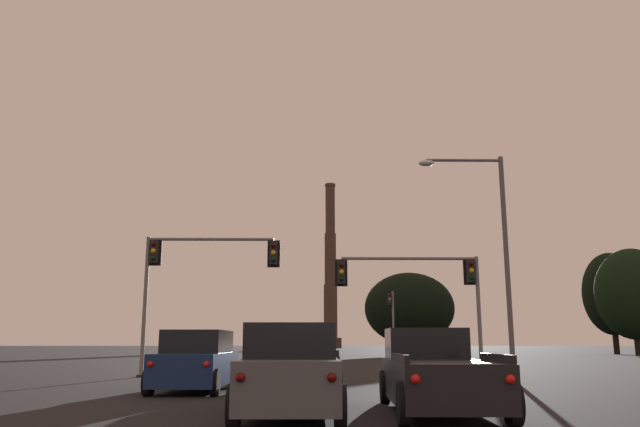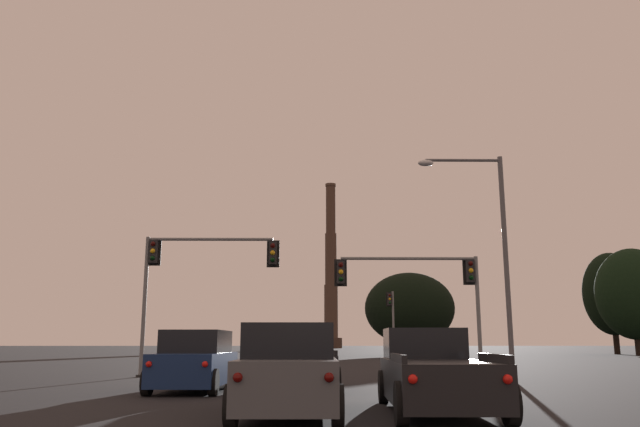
{
  "view_description": "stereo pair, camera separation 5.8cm",
  "coord_description": "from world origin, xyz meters",
  "px_view_note": "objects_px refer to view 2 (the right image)",
  "views": [
    {
      "loc": [
        0.23,
        -1.23,
        1.48
      ],
      "look_at": [
        0.96,
        52.21,
        12.57
      ],
      "focal_mm": 35.0,
      "sensor_mm": 36.0,
      "label": 1
    },
    {
      "loc": [
        0.29,
        -1.23,
        1.48
      ],
      "look_at": [
        0.96,
        52.21,
        12.57
      ],
      "focal_mm": 35.0,
      "sensor_mm": 36.0,
      "label": 2
    }
  ],
  "objects_px": {
    "street_lamp": "(491,240)",
    "pickup_truck_right_lane_second": "(433,374)",
    "traffic_light_far_right": "(392,315)",
    "traffic_light_overhead_left": "(191,268)",
    "suv_center_lane_second": "(290,371)",
    "suv_left_lane_front": "(196,361)",
    "pickup_truck_center_lane_front": "(301,364)",
    "traffic_light_overhead_right": "(427,283)",
    "smokestack": "(331,282)"
  },
  "relations": [
    {
      "from": "suv_center_lane_second",
      "to": "traffic_light_overhead_left",
      "type": "height_order",
      "value": "traffic_light_overhead_left"
    },
    {
      "from": "suv_left_lane_front",
      "to": "street_lamp",
      "type": "xyz_separation_m",
      "value": [
        10.86,
        4.44,
        4.62
      ]
    },
    {
      "from": "suv_left_lane_front",
      "to": "smokestack",
      "type": "xyz_separation_m",
      "value": [
        8.79,
        150.2,
        16.92
      ]
    },
    {
      "from": "pickup_truck_right_lane_second",
      "to": "traffic_light_overhead_left",
      "type": "height_order",
      "value": "traffic_light_overhead_left"
    },
    {
      "from": "pickup_truck_right_lane_second",
      "to": "street_lamp",
      "type": "xyz_separation_m",
      "value": [
        4.51,
        10.45,
        4.71
      ]
    },
    {
      "from": "traffic_light_far_right",
      "to": "street_lamp",
      "type": "distance_m",
      "value": 30.17
    },
    {
      "from": "suv_center_lane_second",
      "to": "traffic_light_overhead_left",
      "type": "bearing_deg",
      "value": 109.34
    },
    {
      "from": "pickup_truck_center_lane_front",
      "to": "street_lamp",
      "type": "xyz_separation_m",
      "value": [
        7.56,
        3.67,
        4.71
      ]
    },
    {
      "from": "pickup_truck_right_lane_second",
      "to": "traffic_light_far_right",
      "type": "distance_m",
      "value": 40.91
    },
    {
      "from": "suv_left_lane_front",
      "to": "pickup_truck_center_lane_front",
      "type": "distance_m",
      "value": 3.38
    },
    {
      "from": "suv_center_lane_second",
      "to": "smokestack",
      "type": "xyz_separation_m",
      "value": [
        5.6,
        156.95,
        16.92
      ]
    },
    {
      "from": "pickup_truck_right_lane_second",
      "to": "suv_left_lane_front",
      "type": "bearing_deg",
      "value": 138.7
    },
    {
      "from": "suv_left_lane_front",
      "to": "traffic_light_far_right",
      "type": "xyz_separation_m",
      "value": [
        10.58,
        34.56,
        2.96
      ]
    },
    {
      "from": "traffic_light_far_right",
      "to": "traffic_light_overhead_left",
      "type": "relative_size",
      "value": 0.95
    },
    {
      "from": "traffic_light_overhead_right",
      "to": "suv_left_lane_front",
      "type": "bearing_deg",
      "value": -137.38
    },
    {
      "from": "pickup_truck_right_lane_second",
      "to": "smokestack",
      "type": "distance_m",
      "value": 157.15
    },
    {
      "from": "traffic_light_overhead_right",
      "to": "pickup_truck_center_lane_front",
      "type": "bearing_deg",
      "value": -127.06
    },
    {
      "from": "traffic_light_far_right",
      "to": "traffic_light_overhead_left",
      "type": "height_order",
      "value": "traffic_light_overhead_left"
    },
    {
      "from": "traffic_light_far_right",
      "to": "street_lamp",
      "type": "xyz_separation_m",
      "value": [
        0.28,
        -30.12,
        1.66
      ]
    },
    {
      "from": "traffic_light_overhead_right",
      "to": "street_lamp",
      "type": "bearing_deg",
      "value": -62.61
    },
    {
      "from": "pickup_truck_right_lane_second",
      "to": "smokestack",
      "type": "height_order",
      "value": "smokestack"
    },
    {
      "from": "pickup_truck_right_lane_second",
      "to": "traffic_light_overhead_right",
      "type": "relative_size",
      "value": 0.83
    },
    {
      "from": "pickup_truck_right_lane_second",
      "to": "street_lamp",
      "type": "height_order",
      "value": "street_lamp"
    },
    {
      "from": "pickup_truck_right_lane_second",
      "to": "street_lamp",
      "type": "relative_size",
      "value": 0.62
    },
    {
      "from": "traffic_light_far_right",
      "to": "traffic_light_overhead_left",
      "type": "distance_m",
      "value": 29.35
    },
    {
      "from": "traffic_light_overhead_left",
      "to": "street_lamp",
      "type": "height_order",
      "value": "street_lamp"
    },
    {
      "from": "pickup_truck_center_lane_front",
      "to": "traffic_light_far_right",
      "type": "height_order",
      "value": "traffic_light_far_right"
    },
    {
      "from": "pickup_truck_center_lane_front",
      "to": "traffic_light_far_right",
      "type": "xyz_separation_m",
      "value": [
        7.28,
        33.8,
        3.05
      ]
    },
    {
      "from": "traffic_light_far_right",
      "to": "traffic_light_overhead_left",
      "type": "bearing_deg",
      "value": -115.08
    },
    {
      "from": "traffic_light_overhead_left",
      "to": "pickup_truck_center_lane_front",
      "type": "bearing_deg",
      "value": -54.54
    },
    {
      "from": "traffic_light_overhead_left",
      "to": "suv_left_lane_front",
      "type": "bearing_deg",
      "value": -76.95
    },
    {
      "from": "smokestack",
      "to": "pickup_truck_center_lane_front",
      "type": "bearing_deg",
      "value": -92.11
    },
    {
      "from": "pickup_truck_right_lane_second",
      "to": "suv_left_lane_front",
      "type": "relative_size",
      "value": 1.12
    },
    {
      "from": "pickup_truck_right_lane_second",
      "to": "smokestack",
      "type": "xyz_separation_m",
      "value": [
        2.45,
        156.21,
        17.01
      ]
    },
    {
      "from": "suv_center_lane_second",
      "to": "traffic_light_overhead_right",
      "type": "distance_m",
      "value": 16.33
    },
    {
      "from": "pickup_truck_right_lane_second",
      "to": "traffic_light_overhead_left",
      "type": "bearing_deg",
      "value": 122.51
    },
    {
      "from": "traffic_light_overhead_left",
      "to": "pickup_truck_right_lane_second",
      "type": "bearing_deg",
      "value": -59.66
    },
    {
      "from": "suv_left_lane_front",
      "to": "traffic_light_far_right",
      "type": "height_order",
      "value": "traffic_light_far_right"
    },
    {
      "from": "traffic_light_far_right",
      "to": "smokestack",
      "type": "relative_size",
      "value": 0.13
    },
    {
      "from": "pickup_truck_center_lane_front",
      "to": "traffic_light_overhead_right",
      "type": "bearing_deg",
      "value": 50.95
    },
    {
      "from": "pickup_truck_right_lane_second",
      "to": "suv_center_lane_second",
      "type": "relative_size",
      "value": 1.13
    },
    {
      "from": "pickup_truck_center_lane_front",
      "to": "smokestack",
      "type": "height_order",
      "value": "smokestack"
    },
    {
      "from": "street_lamp",
      "to": "pickup_truck_right_lane_second",
      "type": "bearing_deg",
      "value": -113.36
    },
    {
      "from": "suv_center_lane_second",
      "to": "suv_left_lane_front",
      "type": "bearing_deg",
      "value": 115.74
    },
    {
      "from": "pickup_truck_center_lane_front",
      "to": "smokestack",
      "type": "bearing_deg",
      "value": 85.9
    },
    {
      "from": "pickup_truck_center_lane_front",
      "to": "street_lamp",
      "type": "distance_m",
      "value": 9.64
    },
    {
      "from": "suv_left_lane_front",
      "to": "traffic_light_overhead_left",
      "type": "xyz_separation_m",
      "value": [
        -1.85,
        7.99,
        3.88
      ]
    },
    {
      "from": "suv_center_lane_second",
      "to": "street_lamp",
      "type": "height_order",
      "value": "street_lamp"
    },
    {
      "from": "suv_left_lane_front",
      "to": "pickup_truck_center_lane_front",
      "type": "height_order",
      "value": "suv_left_lane_front"
    },
    {
      "from": "suv_center_lane_second",
      "to": "traffic_light_overhead_right",
      "type": "bearing_deg",
      "value": 69.52
    }
  ]
}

